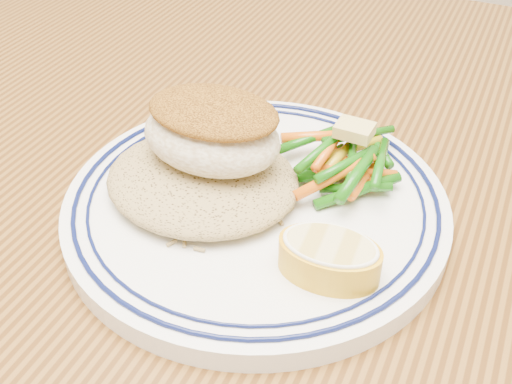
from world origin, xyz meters
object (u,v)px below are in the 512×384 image
Objects in this scene: rice_pilaf at (202,176)px; plate at (256,205)px; dining_table at (309,341)px; vegetable_pile at (344,162)px; fish_fillet at (212,130)px; lemon_wedge at (329,257)px.

plate is at bearing 12.63° from rice_pilaf.
vegetable_pile is (-0.00, 0.05, 0.12)m from dining_table.
plate is 1.95× the size of rice_pilaf.
dining_table is 13.88× the size of vegetable_pile.
vegetable_pile is at bearing 27.99° from fish_fillet.
rice_pilaf reaches higher than plate.
lemon_wedge is at bearing -76.94° from vegetable_pile.
rice_pilaf is (-0.08, 0.00, 0.12)m from dining_table.
vegetable_pile is at bearing 45.00° from plate.
plate is 0.06m from fish_fillet.
rice_pilaf is at bearing -167.37° from plate.
lemon_wedge is at bearing -34.58° from plate.
dining_table is 0.12m from plate.
lemon_wedge is (0.10, -0.04, 0.00)m from rice_pilaf.
vegetable_pile is 0.09m from lemon_wedge.
lemon_wedge reaches higher than plate.
rice_pilaf is 1.19× the size of vegetable_pile.
dining_table is 24.49× the size of lemon_wedge.
plate is at bearing -6.54° from fish_fillet.
fish_fillet reaches higher than rice_pilaf.
dining_table is 0.13m from lemon_wedge.
rice_pilaf is at bearing -146.59° from vegetable_pile.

